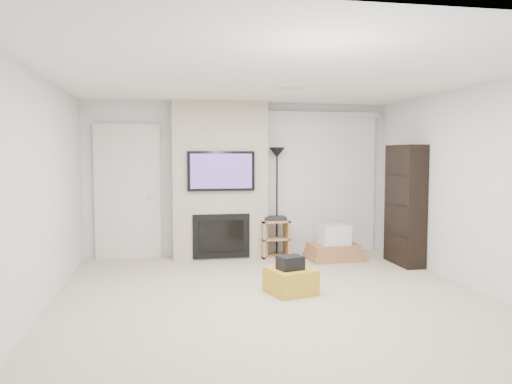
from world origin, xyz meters
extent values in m
cube|color=beige|center=(0.00, 0.00, 0.00)|extent=(5.00, 5.50, 0.00)
cube|color=white|center=(0.00, 0.00, 2.50)|extent=(5.00, 5.50, 0.00)
cube|color=silver|center=(0.00, 2.75, 1.25)|extent=(5.00, 0.00, 2.50)
cube|color=silver|center=(0.00, -2.75, 1.25)|extent=(5.00, 0.00, 2.50)
cube|color=silver|center=(-2.50, 0.00, 1.25)|extent=(0.00, 5.50, 2.50)
cube|color=silver|center=(2.50, 0.00, 1.25)|extent=(0.00, 5.50, 2.50)
cube|color=silver|center=(0.40, 0.80, 2.50)|extent=(0.35, 0.18, 0.01)
cube|color=gold|center=(0.25, 0.27, 0.15)|extent=(0.62, 0.62, 0.30)
cube|color=black|center=(0.23, 0.22, 0.38)|extent=(0.33, 0.29, 0.16)
cube|color=#B9AE92|center=(-0.35, 2.55, 1.25)|extent=(1.50, 0.40, 2.50)
cube|color=black|center=(-0.35, 2.32, 1.40)|extent=(1.05, 0.06, 0.62)
cube|color=#483077|center=(-0.35, 2.29, 1.40)|extent=(0.96, 0.00, 0.54)
cube|color=black|center=(-0.35, 2.34, 0.37)|extent=(0.90, 0.04, 0.70)
cube|color=black|center=(-0.35, 2.32, 0.37)|extent=(0.70, 0.02, 0.50)
cube|color=silver|center=(-1.80, 2.71, 1.07)|extent=(1.02, 0.08, 2.14)
cube|color=#B5AE9B|center=(-1.80, 2.72, 1.02)|extent=(0.90, 0.05, 2.05)
cylinder|color=silver|center=(-1.46, 2.67, 1.00)|extent=(0.07, 0.06, 0.07)
cube|color=silver|center=(1.40, 2.69, 2.33)|extent=(1.98, 0.10, 0.08)
cube|color=white|center=(1.40, 2.70, 1.15)|extent=(1.90, 0.03, 2.29)
cylinder|color=black|center=(0.58, 2.50, 0.01)|extent=(0.26, 0.26, 0.03)
cylinder|color=black|center=(0.58, 2.50, 0.84)|extent=(0.03, 0.03, 1.65)
cone|color=black|center=(0.58, 2.50, 1.69)|extent=(0.26, 0.26, 0.17)
cube|color=tan|center=(0.32, 2.40, 0.30)|extent=(0.04, 0.38, 0.60)
cube|color=tan|center=(0.73, 2.40, 0.30)|extent=(0.04, 0.38, 0.60)
cube|color=tan|center=(0.52, 2.40, 0.01)|extent=(0.45, 0.38, 0.03)
cube|color=tan|center=(0.52, 2.40, 0.30)|extent=(0.45, 0.38, 0.03)
cube|color=tan|center=(0.52, 2.40, 0.58)|extent=(0.45, 0.38, 0.03)
cube|color=black|center=(0.52, 2.40, 0.63)|extent=(0.35, 0.25, 0.06)
cube|color=#AE6E46|center=(1.40, 2.02, 0.04)|extent=(0.85, 0.66, 0.09)
cube|color=#AE6E46|center=(1.40, 2.02, 0.13)|extent=(0.80, 0.61, 0.08)
cube|color=#AE6E46|center=(1.40, 2.02, 0.21)|extent=(0.76, 0.57, 0.08)
cube|color=silver|center=(1.40, 2.02, 0.40)|extent=(0.47, 0.42, 0.30)
cube|color=black|center=(2.34, 1.52, 0.90)|extent=(0.30, 0.80, 1.80)
cube|color=black|center=(2.32, 1.52, 0.45)|extent=(0.26, 0.72, 0.02)
cube|color=black|center=(2.32, 1.52, 0.90)|extent=(0.26, 0.72, 0.02)
cube|color=black|center=(2.32, 1.52, 1.35)|extent=(0.26, 0.72, 0.02)
camera|label=1|loc=(-1.20, -5.42, 1.66)|focal=35.00mm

